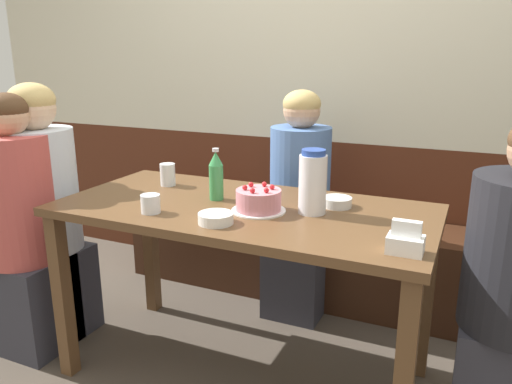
{
  "coord_description": "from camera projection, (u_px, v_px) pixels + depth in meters",
  "views": [
    {
      "loc": [
        0.83,
        -1.73,
        1.37
      ],
      "look_at": [
        0.03,
        0.05,
        0.82
      ],
      "focal_mm": 35.0,
      "sensor_mm": 36.0,
      "label": 1
    }
  ],
  "objects": [
    {
      "name": "person_teal_shirt",
      "position": [
        45.0,
        218.0,
        2.38
      ],
      "size": [
        0.34,
        0.33,
        1.24
      ],
      "color": "#33333D",
      "rests_on": "ground_plane"
    },
    {
      "name": "glass_tumbler_short",
      "position": [
        168.0,
        175.0,
        2.31
      ],
      "size": [
        0.07,
        0.07,
        0.1
      ],
      "color": "silver",
      "rests_on": "dining_table"
    },
    {
      "name": "back_wall",
      "position": [
        324.0,
        75.0,
        2.8
      ],
      "size": [
        4.8,
        0.04,
        2.5
      ],
      "color": "#4C2314",
      "rests_on": "ground_plane"
    },
    {
      "name": "dining_table",
      "position": [
        244.0,
        230.0,
        2.03
      ],
      "size": [
        1.51,
        0.73,
        0.77
      ],
      "color": "brown",
      "rests_on": "ground_plane"
    },
    {
      "name": "napkin_holder",
      "position": [
        406.0,
        241.0,
        1.53
      ],
      "size": [
        0.11,
        0.08,
        0.11
      ],
      "color": "white",
      "rests_on": "dining_table"
    },
    {
      "name": "birthday_cake",
      "position": [
        259.0,
        201.0,
        1.93
      ],
      "size": [
        0.21,
        0.21,
        0.11
      ],
      "color": "white",
      "rests_on": "dining_table"
    },
    {
      "name": "glass_water_tall",
      "position": [
        151.0,
        204.0,
        1.92
      ],
      "size": [
        0.08,
        0.08,
        0.07
      ],
      "color": "silver",
      "rests_on": "dining_table"
    },
    {
      "name": "ground_plane",
      "position": [
        245.0,
        372.0,
        2.22
      ],
      "size": [
        12.0,
        12.0,
        0.0
      ],
      "primitive_type": "plane",
      "color": "#4C4238"
    },
    {
      "name": "soju_bottle",
      "position": [
        216.0,
        175.0,
        2.07
      ],
      "size": [
        0.06,
        0.06,
        0.22
      ],
      "color": "#388E4C",
      "rests_on": "dining_table"
    },
    {
      "name": "bowl_soup_white",
      "position": [
        337.0,
        202.0,
        2.0
      ],
      "size": [
        0.12,
        0.12,
        0.04
      ],
      "color": "white",
      "rests_on": "dining_table"
    },
    {
      "name": "person_grey_tee",
      "position": [
        299.0,
        213.0,
        2.61
      ],
      "size": [
        0.31,
        0.34,
        1.2
      ],
      "rotation": [
        0.0,
        0.0,
        -1.57
      ],
      "color": "#33333D",
      "rests_on": "ground_plane"
    },
    {
      "name": "bowl_rice_small",
      "position": [
        216.0,
        218.0,
        1.8
      ],
      "size": [
        0.13,
        0.13,
        0.04
      ],
      "color": "white",
      "rests_on": "dining_table"
    },
    {
      "name": "bench_seat",
      "position": [
        306.0,
        256.0,
        2.88
      ],
      "size": [
        2.17,
        0.38,
        0.48
      ],
      "color": "#381E11",
      "rests_on": "ground_plane"
    },
    {
      "name": "person_dark_striped",
      "position": [
        22.0,
        233.0,
        2.27
      ],
      "size": [
        0.34,
        0.33,
        1.21
      ],
      "color": "#33333D",
      "rests_on": "ground_plane"
    },
    {
      "name": "water_pitcher",
      "position": [
        313.0,
        182.0,
        1.89
      ],
      "size": [
        0.11,
        0.11,
        0.25
      ],
      "color": "white",
      "rests_on": "dining_table"
    }
  ]
}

